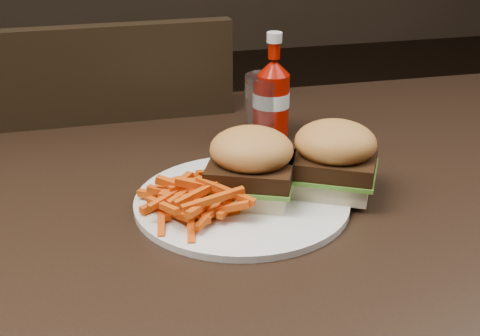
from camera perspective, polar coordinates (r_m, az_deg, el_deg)
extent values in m
cube|color=black|center=(0.97, 2.44, -2.02)|extent=(1.20, 0.80, 0.04)
cube|color=black|center=(1.52, -10.56, -4.67)|extent=(0.46, 0.46, 0.04)
cylinder|color=white|center=(0.88, 0.15, -2.92)|extent=(0.28, 0.28, 0.01)
cube|color=#F8E1B5|center=(0.88, 0.95, -1.83)|extent=(0.12, 0.12, 0.03)
cube|color=beige|center=(0.91, 7.95, -1.14)|extent=(0.13, 0.13, 0.03)
cylinder|color=#9B0C01|center=(1.07, 2.83, 5.35)|extent=(0.06, 0.06, 0.10)
cylinder|color=white|center=(1.08, 2.19, 5.20)|extent=(0.08, 0.08, 0.11)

